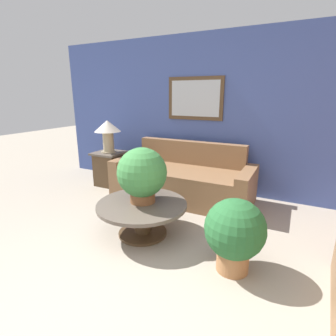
# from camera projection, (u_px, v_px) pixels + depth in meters

# --- Properties ---
(wall_back) EXTENTS (6.84, 0.09, 2.60)m
(wall_back) POSITION_uv_depth(u_px,v_px,m) (230.00, 116.00, 4.25)
(wall_back) COLOR #42569E
(wall_back) RESTS_ON ground_plane
(couch_main) EXTENTS (2.23, 0.93, 0.88)m
(couch_main) POSITION_uv_depth(u_px,v_px,m) (182.00, 180.00, 4.26)
(couch_main) COLOR brown
(couch_main) RESTS_ON ground_plane
(coffee_table) EXTENTS (1.07, 1.07, 0.41)m
(coffee_table) POSITION_uv_depth(u_px,v_px,m) (142.00, 212.00, 3.12)
(coffee_table) COLOR #4C3823
(coffee_table) RESTS_ON ground_plane
(side_table) EXTENTS (0.53, 0.53, 0.62)m
(side_table) POSITION_uv_depth(u_px,v_px,m) (110.00, 168.00, 4.87)
(side_table) COLOR #4C3823
(side_table) RESTS_ON ground_plane
(table_lamp) EXTENTS (0.47, 0.47, 0.58)m
(table_lamp) POSITION_uv_depth(u_px,v_px,m) (108.00, 130.00, 4.68)
(table_lamp) COLOR tan
(table_lamp) RESTS_ON side_table
(potted_plant_on_table) EXTENTS (0.58, 0.58, 0.66)m
(potted_plant_on_table) POSITION_uv_depth(u_px,v_px,m) (142.00, 174.00, 3.04)
(potted_plant_on_table) COLOR brown
(potted_plant_on_table) RESTS_ON coffee_table
(potted_plant_floor) EXTENTS (0.57, 0.57, 0.73)m
(potted_plant_floor) POSITION_uv_depth(u_px,v_px,m) (235.00, 232.00, 2.44)
(potted_plant_floor) COLOR #9E6B42
(potted_plant_floor) RESTS_ON ground_plane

